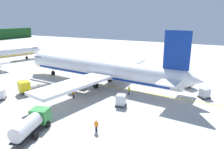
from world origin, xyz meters
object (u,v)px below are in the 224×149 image
(service_truck_catering, at_px, (149,72))
(crew_loader_right, at_px, (96,125))
(service_truck_pushback, at_px, (30,87))
(cargo_container_mid, at_px, (121,100))
(cargo_container_far, at_px, (0,94))
(crew_marshaller, at_px, (129,90))
(service_truck_fuel, at_px, (32,123))
(crew_loader_left, at_px, (73,93))
(airliner_foreground, at_px, (99,69))
(cargo_container_near, at_px, (205,93))
(service_truck_baggage, at_px, (180,78))

(service_truck_catering, relative_size, crew_loader_right, 4.08)
(service_truck_pushback, height_order, cargo_container_mid, service_truck_pushback)
(crew_loader_right, bearing_deg, service_truck_catering, 4.81)
(cargo_container_far, relative_size, crew_marshaller, 1.45)
(service_truck_fuel, xyz_separation_m, crew_loader_left, (11.67, 3.01, -0.39))
(airliner_foreground, bearing_deg, service_truck_fuel, -170.96)
(crew_marshaller, relative_size, crew_loader_left, 1.00)
(cargo_container_far, relative_size, crew_loader_right, 1.53)
(cargo_container_near, height_order, crew_marshaller, cargo_container_near)
(service_truck_pushback, relative_size, crew_loader_right, 4.06)
(service_truck_baggage, bearing_deg, cargo_container_near, -135.68)
(service_truck_baggage, height_order, crew_loader_right, service_truck_baggage)
(cargo_container_mid, height_order, crew_loader_right, cargo_container_mid)
(service_truck_catering, relative_size, crew_loader_left, 3.85)
(service_truck_baggage, height_order, cargo_container_mid, service_truck_baggage)
(cargo_container_mid, height_order, crew_loader_left, cargo_container_mid)
(crew_loader_left, bearing_deg, service_truck_catering, -21.85)
(service_truck_baggage, relative_size, cargo_container_near, 2.75)
(service_truck_fuel, xyz_separation_m, service_truck_baggage, (28.67, -11.88, 0.06))
(crew_loader_left, bearing_deg, crew_marshaller, -51.30)
(service_truck_fuel, xyz_separation_m, cargo_container_far, (5.11, 14.03, -0.49))
(crew_loader_right, bearing_deg, cargo_container_far, 87.21)
(crew_marshaller, xyz_separation_m, crew_loader_left, (-6.33, 7.91, 0.00))
(cargo_container_far, bearing_deg, crew_marshaller, -55.75)
(cargo_container_far, bearing_deg, service_truck_catering, -36.26)
(airliner_foreground, height_order, cargo_container_mid, airliner_foreground)
(service_truck_fuel, bearing_deg, crew_loader_left, 14.45)
(service_truck_pushback, bearing_deg, service_truck_fuel, -129.57)
(cargo_container_far, height_order, crew_loader_left, cargo_container_far)
(service_truck_baggage, distance_m, service_truck_pushback, 30.44)
(service_truck_catering, distance_m, crew_marshaller, 12.39)
(service_truck_pushback, distance_m, cargo_container_mid, 18.32)
(cargo_container_mid, xyz_separation_m, cargo_container_far, (-7.61, 19.90, -0.07))
(service_truck_baggage, distance_m, cargo_container_far, 35.02)
(service_truck_baggage, distance_m, crew_marshaller, 12.76)
(cargo_container_mid, relative_size, crew_loader_left, 1.20)
(airliner_foreground, bearing_deg, service_truck_catering, -39.26)
(crew_marshaller, bearing_deg, airliner_foreground, 71.06)
(service_truck_baggage, distance_m, crew_loader_left, 22.60)
(airliner_foreground, xyz_separation_m, service_truck_pushback, (-10.69, 8.95, -2.21))
(airliner_foreground, height_order, service_truck_pushback, airliner_foreground)
(service_truck_pushback, bearing_deg, crew_loader_left, -80.58)
(service_truck_baggage, height_order, cargo_container_near, service_truck_baggage)
(service_truck_catering, bearing_deg, cargo_container_mid, -175.53)
(service_truck_catering, bearing_deg, cargo_container_far, 143.74)
(service_truck_fuel, bearing_deg, crew_loader_right, -58.54)
(cargo_container_near, xyz_separation_m, cargo_container_far, (-17.96, 31.37, 0.03))
(service_truck_fuel, height_order, crew_loader_left, service_truck_fuel)
(service_truck_fuel, height_order, cargo_container_far, service_truck_fuel)
(service_truck_catering, xyz_separation_m, cargo_container_far, (-25.25, 18.52, -0.70))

